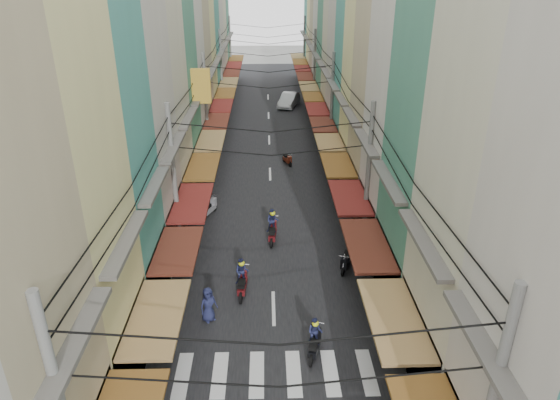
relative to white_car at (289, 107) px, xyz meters
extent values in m
plane|color=slate|center=(-2.25, -33.60, 0.00)|extent=(160.00, 160.00, 0.00)
cube|color=black|center=(-2.25, -13.60, 0.01)|extent=(10.00, 80.00, 0.02)
cube|color=gray|center=(-8.75, -13.60, 0.03)|extent=(3.00, 80.00, 0.06)
cube|color=gray|center=(4.25, -13.60, 0.03)|extent=(3.00, 80.00, 0.06)
cube|color=silver|center=(-5.75, -39.60, 0.03)|extent=(0.55, 2.40, 0.01)
cube|color=silver|center=(-4.35, -39.60, 0.03)|extent=(0.55, 2.40, 0.01)
cube|color=silver|center=(-2.95, -39.60, 0.03)|extent=(0.55, 2.40, 0.01)
cube|color=silver|center=(-1.55, -39.60, 0.03)|extent=(0.55, 2.40, 0.01)
cube|color=silver|center=(-0.15, -39.60, 0.03)|extent=(0.55, 2.40, 0.01)
cube|color=silver|center=(1.25, -39.60, 0.03)|extent=(0.55, 2.40, 0.01)
cube|color=#595651|center=(-7.00, -44.58, 6.00)|extent=(0.50, 4.24, 0.15)
cube|color=beige|center=(-10.25, -39.87, 7.90)|extent=(6.00, 4.70, 15.81)
cube|color=black|center=(-7.85, -39.87, 1.60)|extent=(1.20, 4.52, 3.20)
cube|color=#997645|center=(-6.35, -39.87, 3.00)|extent=(1.80, 4.33, 0.12)
cube|color=#595651|center=(-7.00, -39.87, 6.00)|extent=(0.50, 4.23, 0.15)
cube|color=teal|center=(-10.25, -35.37, 9.62)|extent=(6.00, 4.30, 19.25)
cube|color=black|center=(-7.85, -35.37, 1.60)|extent=(1.20, 4.13, 3.20)
cube|color=#5B261A|center=(-6.35, -35.37, 3.00)|extent=(1.80, 3.96, 0.12)
cube|color=#595651|center=(-7.00, -35.37, 6.00)|extent=(0.50, 3.87, 0.15)
cube|color=#B9B4A9|center=(-10.25, -30.65, 10.47)|extent=(6.00, 5.14, 20.93)
cube|color=black|center=(-7.85, -30.65, 1.60)|extent=(1.20, 4.94, 3.20)
cube|color=maroon|center=(-6.35, -30.65, 3.00)|extent=(1.80, 4.73, 0.12)
cube|color=#595651|center=(-7.00, -30.65, 6.00)|extent=(0.50, 4.63, 0.15)
cube|color=beige|center=(-10.25, -25.60, 8.72)|extent=(6.00, 4.95, 17.43)
cube|color=black|center=(-7.85, -25.60, 1.60)|extent=(1.20, 4.75, 3.20)
cube|color=brown|center=(-6.35, -25.60, 3.00)|extent=(1.80, 4.56, 0.12)
cube|color=#595651|center=(-7.00, -25.60, 6.00)|extent=(0.50, 4.46, 0.15)
cube|color=#44846B|center=(-10.25, -20.63, 8.16)|extent=(6.00, 4.99, 16.32)
cube|color=black|center=(-7.85, -20.63, 1.60)|extent=(1.20, 4.80, 3.20)
cube|color=#997645|center=(-6.35, -20.63, 3.00)|extent=(1.80, 4.60, 0.12)
cube|color=#595651|center=(-7.00, -20.63, 6.00)|extent=(0.50, 4.50, 0.15)
cube|color=beige|center=(-10.25, -15.81, 11.44)|extent=(6.00, 4.65, 22.87)
cube|color=black|center=(-7.85, -15.81, 1.60)|extent=(1.20, 4.46, 3.20)
cube|color=#5B261A|center=(-6.35, -15.81, 3.00)|extent=(1.80, 4.27, 0.12)
cube|color=#595651|center=(-7.00, -15.81, 6.00)|extent=(0.50, 4.18, 0.15)
cube|color=tan|center=(-10.25, -11.04, 10.29)|extent=(6.00, 4.89, 20.58)
cube|color=black|center=(-7.85, -11.04, 1.60)|extent=(1.20, 4.70, 3.20)
cube|color=maroon|center=(-6.35, -11.04, 3.00)|extent=(1.80, 4.50, 0.12)
cube|color=#595651|center=(-7.00, -11.04, 6.00)|extent=(0.50, 4.40, 0.15)
cube|color=beige|center=(-10.25, -6.33, 9.22)|extent=(6.00, 4.52, 18.44)
cube|color=black|center=(-7.85, -6.33, 1.60)|extent=(1.20, 4.34, 3.20)
cube|color=brown|center=(-6.35, -6.33, 3.00)|extent=(1.80, 4.16, 0.12)
cube|color=#595651|center=(-7.00, -6.33, 6.00)|extent=(0.50, 4.07, 0.15)
cube|color=teal|center=(-10.25, -1.47, 10.31)|extent=(6.00, 5.20, 20.63)
cube|color=black|center=(-7.85, -1.47, 1.60)|extent=(1.20, 4.99, 3.20)
cube|color=#997645|center=(-6.35, -1.47, 3.00)|extent=(1.80, 4.78, 0.12)
cube|color=#595651|center=(-7.00, -1.47, 6.00)|extent=(0.50, 4.68, 0.15)
cube|color=black|center=(-7.85, 3.59, 1.60)|extent=(1.20, 4.74, 3.20)
cube|color=#5B261A|center=(-6.35, 3.59, 3.00)|extent=(1.80, 4.55, 0.12)
cube|color=#595651|center=(-7.00, 3.59, 6.00)|extent=(0.50, 4.45, 0.15)
cube|color=black|center=(-7.85, 8.54, 1.60)|extent=(1.20, 4.76, 3.20)
cube|color=maroon|center=(-6.35, 8.54, 3.00)|extent=(1.80, 4.56, 0.12)
cube|color=#595651|center=(-7.00, 8.54, 6.00)|extent=(0.50, 4.46, 0.15)
cube|color=#44846B|center=(-10.25, 13.54, 9.95)|extent=(6.00, 5.04, 19.90)
cube|color=black|center=(-7.85, 13.54, 1.60)|extent=(1.20, 4.84, 3.20)
cube|color=brown|center=(-6.35, 13.54, 3.00)|extent=(1.80, 4.64, 0.12)
cube|color=#595651|center=(-7.00, 13.54, 6.00)|extent=(0.50, 4.54, 0.15)
cube|color=brown|center=(-6.65, -21.60, 7.00)|extent=(1.20, 0.40, 2.20)
cube|color=#595651|center=(2.50, -45.00, 6.00)|extent=(0.50, 4.25, 0.15)
cube|color=black|center=(3.35, -40.15, 1.60)|extent=(1.20, 4.78, 3.20)
cube|color=#997645|center=(1.85, -40.15, 3.00)|extent=(1.80, 4.58, 0.12)
cube|color=#595651|center=(2.50, -40.15, 6.00)|extent=(0.50, 4.48, 0.15)
cube|color=#44846B|center=(5.75, -35.15, 7.54)|extent=(6.00, 5.03, 15.08)
cube|color=black|center=(3.35, -35.15, 1.60)|extent=(1.20, 4.83, 3.20)
cube|color=#5B261A|center=(1.85, -35.15, 3.00)|extent=(1.80, 4.63, 0.12)
cube|color=#595651|center=(2.50, -35.15, 6.00)|extent=(0.50, 4.53, 0.15)
cube|color=beige|center=(5.75, -30.24, 10.83)|extent=(6.00, 4.79, 21.66)
cube|color=black|center=(3.35, -30.24, 1.60)|extent=(1.20, 4.60, 3.20)
cube|color=maroon|center=(1.85, -30.24, 3.00)|extent=(1.80, 4.41, 0.12)
cube|color=#595651|center=(2.50, -30.24, 6.00)|extent=(0.50, 4.31, 0.15)
cube|color=tan|center=(5.75, -25.58, 10.37)|extent=(6.00, 4.52, 20.74)
cube|color=black|center=(3.35, -25.58, 1.60)|extent=(1.20, 4.34, 3.20)
cube|color=brown|center=(1.85, -25.58, 3.00)|extent=(1.80, 4.16, 0.12)
cube|color=#595651|center=(2.50, -25.58, 6.00)|extent=(0.50, 4.07, 0.15)
cube|color=beige|center=(5.75, -21.26, 7.06)|extent=(6.00, 4.12, 14.13)
cube|color=black|center=(3.35, -21.26, 1.60)|extent=(1.20, 3.96, 3.20)
cube|color=#997645|center=(1.85, -21.26, 3.00)|extent=(1.80, 3.79, 0.12)
cube|color=#595651|center=(2.50, -21.26, 6.00)|extent=(0.50, 3.71, 0.15)
cube|color=teal|center=(5.75, -16.99, 8.84)|extent=(6.00, 4.40, 17.68)
cube|color=black|center=(3.35, -16.99, 1.60)|extent=(1.20, 4.23, 3.20)
cube|color=#5B261A|center=(1.85, -16.99, 3.00)|extent=(1.80, 4.05, 0.12)
cube|color=#595651|center=(2.50, -16.99, 6.00)|extent=(0.50, 3.96, 0.15)
cube|color=#B9B4A9|center=(5.75, -12.47, 11.30)|extent=(6.00, 4.64, 22.59)
cube|color=black|center=(3.35, -12.47, 1.60)|extent=(1.20, 4.45, 3.20)
cube|color=maroon|center=(1.85, -12.47, 3.00)|extent=(1.80, 4.26, 0.12)
cube|color=#595651|center=(2.50, -12.47, 6.00)|extent=(0.50, 4.17, 0.15)
cube|color=beige|center=(5.75, -8.16, 10.63)|extent=(6.00, 4.00, 21.25)
cube|color=black|center=(3.35, -8.16, 1.60)|extent=(1.20, 3.84, 3.20)
cube|color=brown|center=(1.85, -8.16, 3.00)|extent=(1.80, 3.68, 0.12)
cube|color=#595651|center=(2.50, -8.16, 6.00)|extent=(0.50, 3.60, 0.15)
cube|color=black|center=(3.35, -3.65, 1.60)|extent=(1.20, 4.81, 3.20)
cube|color=#997645|center=(1.85, -3.65, 3.00)|extent=(1.80, 4.61, 0.12)
cube|color=#595651|center=(2.50, -3.65, 6.00)|extent=(0.50, 4.51, 0.15)
cube|color=beige|center=(5.75, 1.35, 9.86)|extent=(6.00, 5.00, 19.71)
cube|color=black|center=(3.35, 1.35, 1.60)|extent=(1.20, 4.80, 3.20)
cube|color=#5B261A|center=(1.85, 1.35, 3.00)|extent=(1.80, 4.60, 0.12)
cube|color=#595651|center=(2.50, 1.35, 6.00)|extent=(0.50, 4.50, 0.15)
cube|color=tan|center=(5.75, 6.01, 8.43)|extent=(6.00, 4.32, 16.86)
cube|color=black|center=(3.35, 6.01, 1.60)|extent=(1.20, 4.15, 3.20)
cube|color=maroon|center=(1.85, 6.01, 3.00)|extent=(1.80, 3.97, 0.12)
cube|color=#595651|center=(2.50, 6.01, 6.00)|extent=(0.50, 3.89, 0.15)
cube|color=beige|center=(5.75, 10.34, 9.98)|extent=(6.00, 4.33, 19.96)
cube|color=black|center=(3.35, 10.34, 1.60)|extent=(1.20, 4.16, 3.20)
cube|color=brown|center=(1.85, 10.34, 3.00)|extent=(1.80, 3.99, 0.12)
cube|color=#595651|center=(2.50, 10.34, 6.00)|extent=(0.50, 3.90, 0.15)
cube|color=teal|center=(5.75, 14.94, 7.17)|extent=(6.00, 4.88, 14.34)
cube|color=black|center=(3.35, 14.94, 1.60)|extent=(1.20, 4.68, 3.20)
cube|color=#997645|center=(1.85, 14.94, 3.00)|extent=(1.80, 4.49, 0.12)
cube|color=#595651|center=(2.50, 14.94, 6.00)|extent=(0.50, 4.39, 0.15)
cylinder|color=slate|center=(-7.15, -30.60, 4.10)|extent=(0.26, 0.26, 8.20)
cylinder|color=slate|center=(2.65, -30.60, 4.10)|extent=(0.26, 0.26, 8.20)
cylinder|color=slate|center=(-7.15, -15.60, 4.10)|extent=(0.26, 0.26, 8.20)
cylinder|color=slate|center=(2.65, -15.60, 4.10)|extent=(0.26, 0.26, 8.20)
cylinder|color=slate|center=(-7.15, -0.60, 4.10)|extent=(0.26, 0.26, 8.20)
cylinder|color=slate|center=(2.65, -0.60, 4.10)|extent=(0.26, 0.26, 8.20)
cylinder|color=slate|center=(-7.15, 14.40, 4.10)|extent=(0.26, 0.26, 8.20)
cylinder|color=slate|center=(2.65, 14.40, 4.10)|extent=(0.26, 0.26, 8.20)
imported|color=white|center=(0.00, 0.00, 0.00)|extent=(5.56, 3.38, 1.83)
imported|color=black|center=(3.25, -32.20, 0.00)|extent=(1.55, 0.80, 1.01)
cylinder|color=black|center=(-3.69, -33.78, 0.27)|extent=(0.10, 0.54, 0.54)
cylinder|color=black|center=(-3.69, -35.14, 0.27)|extent=(0.10, 0.54, 0.54)
cube|color=#5E1216|center=(-3.69, -34.46, 0.44)|extent=(0.36, 1.20, 0.29)
cube|color=black|center=(-3.69, -34.72, 0.75)|extent=(0.34, 0.58, 0.19)
cube|color=#5E1216|center=(-3.69, -33.89, 0.68)|extent=(0.31, 0.29, 0.58)
imported|color=#21254D|center=(-3.69, -34.46, 0.58)|extent=(0.55, 0.39, 1.39)
sphere|color=yellow|center=(-3.69, -34.46, 1.62)|extent=(0.29, 0.29, 0.29)
cylinder|color=black|center=(-0.68, -37.98, 0.25)|extent=(0.10, 0.50, 0.50)
cylinder|color=black|center=(-0.68, -39.23, 0.25)|extent=(0.10, 0.50, 0.50)
cube|color=black|center=(-0.68, -38.60, 0.40)|extent=(0.33, 1.10, 0.27)
cube|color=black|center=(-0.68, -38.84, 0.69)|extent=(0.31, 0.53, 0.17)
cube|color=black|center=(-0.68, -38.07, 0.62)|extent=(0.29, 0.27, 0.53)
imported|color=#21254D|center=(-0.68, -38.60, 0.53)|extent=(0.51, 0.36, 1.27)
sphere|color=yellow|center=(-0.68, -38.60, 1.49)|extent=(0.27, 0.27, 0.27)
cylinder|color=black|center=(-2.21, -28.83, 0.28)|extent=(0.11, 0.56, 0.56)
cylinder|color=black|center=(-2.21, -30.25, 0.28)|extent=(0.11, 0.56, 0.56)
cube|color=#5E1216|center=(-2.21, -29.54, 0.46)|extent=(0.37, 1.25, 0.30)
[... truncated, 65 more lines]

